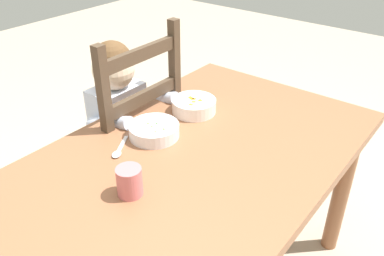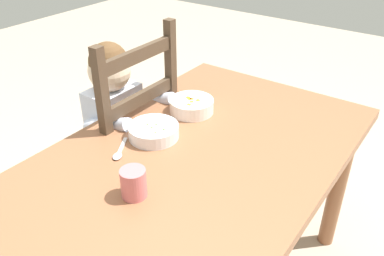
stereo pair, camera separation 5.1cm
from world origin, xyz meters
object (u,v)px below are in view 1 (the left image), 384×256
(dining_table, at_px, (194,176))
(dining_chair, at_px, (126,148))
(bowl_of_carrots, at_px, (194,105))
(drinking_cup, at_px, (129,181))
(spoon, at_px, (118,151))
(bowl_of_peas, at_px, (154,130))
(child_figure, at_px, (123,117))

(dining_table, bearing_deg, dining_chair, 77.02)
(bowl_of_carrots, height_order, drinking_cup, drinking_cup)
(spoon, xyz_separation_m, drinking_cup, (-0.12, -0.18, 0.04))
(bowl_of_peas, relative_size, drinking_cup, 2.02)
(dining_chair, bearing_deg, bowl_of_carrots, -68.73)
(bowl_of_peas, bearing_deg, spoon, 170.11)
(dining_table, relative_size, spoon, 10.43)
(drinking_cup, bearing_deg, dining_table, -3.35)
(bowl_of_carrots, bearing_deg, spoon, 176.08)
(child_figure, distance_m, bowl_of_peas, 0.33)
(dining_table, height_order, bowl_of_carrots, bowl_of_carrots)
(dining_chair, xyz_separation_m, child_figure, (-0.00, -0.00, 0.16))
(spoon, bearing_deg, dining_table, -52.31)
(dining_table, relative_size, dining_chair, 1.31)
(dining_table, bearing_deg, spoon, 127.69)
(dining_table, xyz_separation_m, child_figure, (0.11, 0.47, 0.02))
(child_figure, relative_size, drinking_cup, 10.88)
(dining_table, xyz_separation_m, spoon, (-0.16, 0.20, 0.10))
(dining_table, distance_m, drinking_cup, 0.31)
(dining_table, height_order, drinking_cup, drinking_cup)
(dining_table, height_order, child_figure, child_figure)
(dining_chair, relative_size, bowl_of_carrots, 6.00)
(dining_table, distance_m, bowl_of_peas, 0.21)
(child_figure, relative_size, spoon, 7.42)
(dining_table, distance_m, bowl_of_carrots, 0.31)
(dining_table, bearing_deg, bowl_of_carrots, 38.16)
(dining_chair, distance_m, drinking_cup, 0.66)
(bowl_of_peas, bearing_deg, dining_table, -87.82)
(bowl_of_peas, bearing_deg, child_figure, 68.58)
(bowl_of_carrots, bearing_deg, drinking_cup, -162.48)
(child_figure, height_order, bowl_of_peas, child_figure)
(bowl_of_carrots, xyz_separation_m, spoon, (-0.38, 0.03, -0.02))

